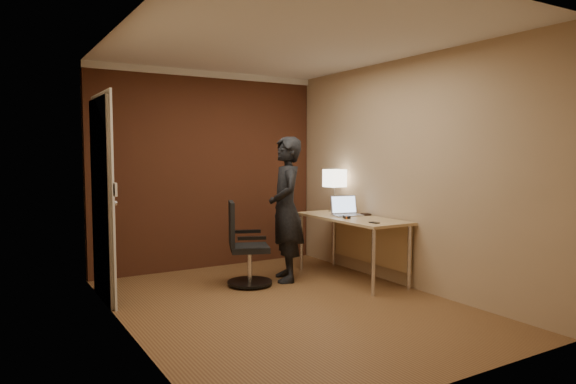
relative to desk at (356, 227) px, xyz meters
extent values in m
plane|color=brown|center=(-1.25, -0.50, -0.60)|extent=(4.00, 4.00, 0.00)
plane|color=white|center=(-1.25, -0.50, 1.90)|extent=(4.00, 4.00, 0.00)
plane|color=tan|center=(-1.25, 1.50, 0.65)|extent=(3.00, 0.00, 3.00)
plane|color=tan|center=(-1.25, -2.50, 0.65)|extent=(3.00, 0.00, 3.00)
plane|color=tan|center=(-2.75, -0.50, 0.65)|extent=(0.00, 4.00, 4.00)
plane|color=tan|center=(0.25, -0.50, 0.65)|extent=(0.00, 4.00, 4.00)
cube|color=brown|center=(-1.25, 1.47, 0.65)|extent=(2.98, 0.06, 2.50)
cube|color=silver|center=(-1.25, 1.46, 1.86)|extent=(3.00, 0.08, 0.08)
cube|color=silver|center=(-2.71, -0.50, 1.86)|extent=(0.08, 4.00, 0.08)
cube|color=silver|center=(0.21, -0.50, 1.86)|extent=(0.08, 4.00, 0.08)
cube|color=silver|center=(-2.73, 0.60, 0.40)|extent=(0.05, 0.82, 2.02)
cube|color=silver|center=(-2.71, 0.60, 0.40)|extent=(0.02, 0.92, 2.12)
cylinder|color=silver|center=(-2.68, 0.27, 0.40)|extent=(0.05, 0.05, 0.05)
cube|color=silver|center=(-2.74, -0.05, 0.55)|extent=(0.02, 0.08, 0.12)
cube|color=tan|center=(-0.07, 0.00, 0.11)|extent=(0.60, 1.50, 0.03)
cube|color=tan|center=(0.21, 0.00, -0.17)|extent=(0.02, 1.38, 0.54)
cylinder|color=silver|center=(-0.32, -0.69, -0.25)|extent=(0.04, 0.04, 0.70)
cylinder|color=silver|center=(-0.32, 0.69, -0.25)|extent=(0.04, 0.04, 0.70)
cylinder|color=silver|center=(0.18, -0.69, -0.25)|extent=(0.04, 0.04, 0.70)
cylinder|color=silver|center=(0.18, 0.69, -0.25)|extent=(0.04, 0.04, 0.70)
cube|color=silver|center=(0.07, 0.53, 0.14)|extent=(0.11, 0.11, 0.01)
cylinder|color=silver|center=(0.07, 0.53, 0.29)|extent=(0.01, 0.01, 0.30)
cube|color=white|center=(0.07, 0.53, 0.55)|extent=(0.22, 0.22, 0.22)
cube|color=silver|center=(-0.05, 0.11, 0.14)|extent=(0.37, 0.30, 0.01)
cube|color=silver|center=(-0.02, 0.23, 0.25)|extent=(0.33, 0.13, 0.22)
cube|color=#B2CCF2|center=(-0.02, 0.22, 0.25)|extent=(0.30, 0.11, 0.19)
cube|color=gray|center=(-0.05, 0.10, 0.14)|extent=(0.30, 0.19, 0.00)
cube|color=black|center=(-0.21, -0.08, 0.14)|extent=(0.09, 0.11, 0.03)
cube|color=black|center=(-0.19, -0.54, 0.13)|extent=(0.06, 0.12, 0.01)
cube|color=black|center=(0.18, 0.04, 0.14)|extent=(0.11, 0.13, 0.02)
cylinder|color=black|center=(-1.23, 0.34, -0.57)|extent=(0.50, 0.50, 0.03)
cylinder|color=silver|center=(-1.23, 0.34, -0.38)|extent=(0.05, 0.05, 0.37)
cube|color=black|center=(-1.23, 0.34, -0.18)|extent=(0.53, 0.53, 0.06)
cube|color=black|center=(-1.41, 0.41, 0.09)|extent=(0.17, 0.37, 0.49)
cube|color=black|center=(-1.14, 0.56, -0.03)|extent=(0.30, 0.15, 0.04)
cube|color=black|center=(-1.31, 0.12, -0.03)|extent=(0.30, 0.15, 0.04)
imported|color=black|center=(-0.76, 0.34, 0.23)|extent=(0.59, 0.71, 1.66)
camera|label=1|loc=(-3.74, -4.69, 0.87)|focal=32.00mm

